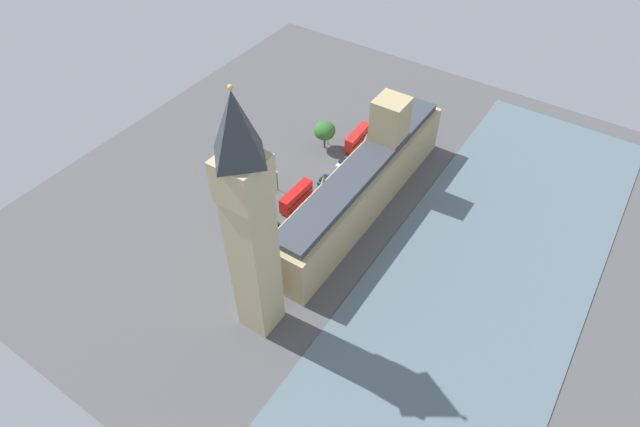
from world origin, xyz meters
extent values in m
plane|color=#4C4C4F|center=(0.00, 0.00, 0.00)|extent=(143.54, 143.54, 0.00)
cube|color=slate|center=(-35.11, 0.00, 0.12)|extent=(43.31, 129.19, 0.25)
cube|color=tan|center=(-2.00, 0.00, 6.40)|extent=(10.28, 64.07, 12.80)
cube|color=tan|center=(-2.00, -11.53, 12.44)|extent=(7.35, 7.35, 24.88)
cube|color=#383D47|center=(-2.00, 0.00, 13.60)|extent=(7.82, 61.51, 1.60)
cone|color=tan|center=(2.74, -28.83, 13.72)|extent=(1.20, 1.20, 1.85)
cone|color=tan|center=(2.74, -9.61, 13.77)|extent=(1.20, 1.20, 1.95)
cone|color=tan|center=(2.74, 9.61, 14.15)|extent=(1.20, 1.20, 2.70)
cone|color=tan|center=(2.74, 28.83, 13.82)|extent=(1.20, 1.20, 2.03)
cube|color=tan|center=(-1.74, 39.01, 17.12)|extent=(6.64, 6.64, 34.24)
cube|color=tan|center=(-1.74, 39.01, 38.21)|extent=(7.30, 7.30, 7.94)
cylinder|color=silver|center=(2.06, 39.01, 38.21)|extent=(0.25, 5.04, 5.04)
torus|color=black|center=(2.06, 39.01, 38.21)|extent=(0.24, 5.28, 5.28)
cylinder|color=silver|center=(-1.74, 35.21, 38.21)|extent=(5.04, 0.25, 5.04)
torus|color=black|center=(-1.74, 35.21, 38.21)|extent=(5.28, 0.24, 5.28)
pyramid|color=#2D3338|center=(-1.74, 39.01, 47.93)|extent=(7.30, 7.30, 11.50)
sphere|color=gold|center=(-1.74, 39.01, 54.08)|extent=(0.80, 0.80, 0.80)
cube|color=red|center=(11.49, -21.00, 2.65)|extent=(3.00, 10.61, 4.20)
cube|color=black|center=(11.49, -21.00, 2.73)|extent=(3.04, 10.21, 0.70)
cylinder|color=black|center=(12.81, -24.61, 0.55)|extent=(0.40, 1.12, 1.10)
cylinder|color=black|center=(10.52, -24.72, 0.55)|extent=(0.40, 1.12, 1.10)
cylinder|color=black|center=(12.47, -17.27, 0.55)|extent=(0.40, 1.12, 1.10)
cylinder|color=black|center=(10.17, -17.38, 0.55)|extent=(0.40, 1.12, 1.10)
cube|color=silver|center=(10.29, -11.31, 0.72)|extent=(1.89, 4.55, 0.75)
cube|color=black|center=(10.29, -11.54, 1.42)|extent=(1.57, 2.56, 0.65)
cylinder|color=black|center=(9.43, -9.88, 0.34)|extent=(0.26, 0.68, 0.68)
cylinder|color=black|center=(11.09, -9.85, 0.34)|extent=(0.26, 0.68, 0.68)
cylinder|color=black|center=(9.49, -12.78, 0.34)|extent=(0.26, 0.68, 0.68)
cylinder|color=black|center=(11.14, -12.75, 0.34)|extent=(0.26, 0.68, 0.68)
cube|color=navy|center=(10.58, -2.90, 0.72)|extent=(1.79, 4.40, 0.75)
cube|color=black|center=(10.58, -2.68, 1.42)|extent=(1.50, 2.46, 0.65)
cylinder|color=black|center=(11.40, -4.30, 0.34)|extent=(0.25, 0.68, 0.68)
cylinder|color=black|center=(9.77, -4.31, 0.34)|extent=(0.25, 0.68, 0.68)
cylinder|color=black|center=(11.39, -1.49, 0.34)|extent=(0.25, 0.68, 0.68)
cylinder|color=black|center=(9.77, -1.49, 0.34)|extent=(0.25, 0.68, 0.68)
cube|color=red|center=(11.87, 7.89, 2.65)|extent=(2.77, 10.56, 4.20)
cube|color=black|center=(11.87, 7.89, 2.73)|extent=(2.82, 10.16, 0.70)
cylinder|color=black|center=(10.82, 11.60, 0.55)|extent=(0.38, 1.11, 1.10)
cylinder|color=black|center=(13.12, 11.54, 0.55)|extent=(0.38, 1.11, 1.10)
cylinder|color=black|center=(10.63, 4.25, 0.55)|extent=(0.38, 1.11, 1.10)
cylinder|color=black|center=(12.93, 4.19, 0.55)|extent=(0.38, 1.11, 1.10)
cube|color=#19472D|center=(11.82, 18.03, 0.72)|extent=(1.91, 4.14, 0.75)
cube|color=black|center=(11.82, 18.24, 1.42)|extent=(1.57, 2.33, 0.65)
cylinder|color=black|center=(12.60, 16.70, 0.34)|extent=(0.27, 0.69, 0.68)
cylinder|color=black|center=(10.96, 16.75, 0.34)|extent=(0.27, 0.69, 0.68)
cylinder|color=black|center=(12.67, 19.32, 0.34)|extent=(0.27, 0.69, 0.68)
cylinder|color=black|center=(11.04, 19.36, 0.34)|extent=(0.27, 0.69, 0.68)
cube|color=gold|center=(11.59, 24.67, 0.72)|extent=(2.03, 4.14, 0.75)
cube|color=black|center=(11.60, 24.88, 1.42)|extent=(1.65, 2.34, 0.65)
cylinder|color=black|center=(12.37, 23.34, 0.34)|extent=(0.28, 0.69, 0.68)
cylinder|color=black|center=(10.68, 23.41, 0.34)|extent=(0.28, 0.69, 0.68)
cylinder|color=black|center=(12.49, 25.93, 0.34)|extent=(0.28, 0.69, 0.68)
cylinder|color=black|center=(10.80, 26.01, 0.34)|extent=(0.28, 0.69, 0.68)
cylinder|color=navy|center=(6.83, -11.90, 0.71)|extent=(0.59, 0.59, 1.42)
sphere|color=beige|center=(6.83, -11.90, 1.55)|extent=(0.27, 0.27, 0.27)
cube|color=maroon|center=(6.92, -12.18, 0.78)|extent=(0.34, 0.20, 0.25)
cylinder|color=#336B60|center=(6.04, 7.45, 0.71)|extent=(0.57, 0.57, 1.42)
sphere|color=beige|center=(6.04, 7.45, 1.56)|extent=(0.27, 0.27, 0.27)
cube|color=black|center=(5.75, 7.38, 0.78)|extent=(0.17, 0.34, 0.26)
cylinder|color=#336B60|center=(6.97, 11.67, 0.71)|extent=(0.66, 0.66, 1.41)
sphere|color=beige|center=(6.97, 11.67, 1.55)|extent=(0.27, 0.27, 0.27)
cube|color=navy|center=(7.20, 11.49, 0.78)|extent=(0.28, 0.32, 0.25)
cylinder|color=brown|center=(18.57, -15.08, 1.77)|extent=(0.56, 0.56, 3.55)
ellipsoid|color=#2D6628|center=(18.57, -15.08, 5.77)|extent=(5.94, 5.94, 5.05)
cylinder|color=brown|center=(18.93, 18.61, 2.57)|extent=(0.56, 0.56, 5.15)
ellipsoid|color=#387533|center=(18.93, 18.61, 7.40)|extent=(6.00, 6.00, 5.10)
cylinder|color=black|center=(18.58, -16.87, 2.83)|extent=(0.18, 0.18, 5.66)
sphere|color=#F2EAC6|center=(18.58, -16.87, 5.94)|extent=(0.56, 0.56, 0.56)
cylinder|color=black|center=(18.74, 6.35, 2.93)|extent=(0.18, 0.18, 5.86)
sphere|color=#F2EAC6|center=(18.74, 6.35, 6.14)|extent=(0.56, 0.56, 0.56)
camera|label=1|loc=(-44.47, 82.10, 90.92)|focal=29.29mm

